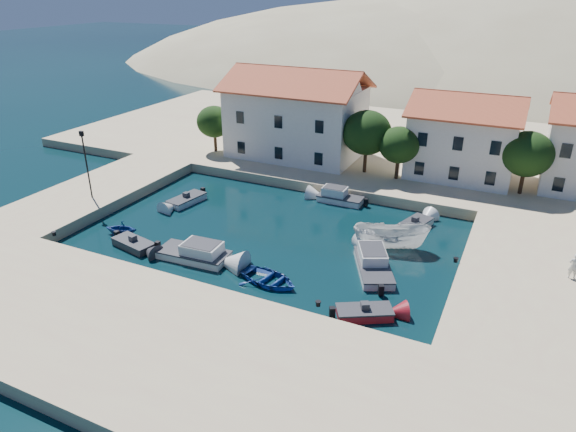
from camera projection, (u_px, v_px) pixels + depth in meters
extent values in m
plane|color=black|center=(202.00, 295.00, 34.21)|extent=(400.00, 400.00, 0.00)
cube|color=tan|center=(142.00, 340.00, 29.07)|extent=(52.00, 12.00, 1.00)
cube|color=tan|center=(544.00, 287.00, 34.17)|extent=(11.00, 20.00, 1.00)
cube|color=tan|center=(97.00, 192.00, 49.68)|extent=(8.00, 20.00, 1.00)
cube|color=tan|center=(387.00, 144.00, 64.43)|extent=(80.00, 36.00, 1.00)
ellipsoid|color=#9C8D69|center=(410.00, 144.00, 136.76)|extent=(198.00, 126.00, 72.00)
cube|color=silver|center=(296.00, 122.00, 57.60)|extent=(14.00, 9.00, 7.50)
pyramid|color=#9F3524|center=(297.00, 78.00, 55.59)|extent=(14.70, 9.45, 2.20)
cube|color=silver|center=(463.00, 144.00, 51.56)|extent=(10.00, 8.00, 6.50)
pyramid|color=#9F3524|center=(469.00, 102.00, 49.84)|extent=(10.50, 8.40, 1.80)
cylinder|color=#382314|center=(215.00, 141.00, 59.70)|extent=(0.36, 0.36, 2.50)
ellipsoid|color=black|center=(214.00, 122.00, 58.77)|extent=(4.00, 4.00, 3.60)
cylinder|color=#382314|center=(365.00, 158.00, 52.94)|extent=(0.36, 0.36, 3.00)
ellipsoid|color=black|center=(367.00, 133.00, 51.83)|extent=(5.00, 5.00, 4.50)
cylinder|color=#382314|center=(397.00, 167.00, 51.26)|extent=(0.36, 0.36, 2.50)
ellipsoid|color=black|center=(399.00, 145.00, 50.33)|extent=(4.00, 4.00, 3.60)
cylinder|color=#382314|center=(522.00, 180.00, 47.52)|extent=(0.36, 0.36, 2.75)
ellipsoid|color=black|center=(527.00, 154.00, 46.49)|extent=(4.60, 4.60, 4.14)
cylinder|color=black|center=(87.00, 166.00, 46.00)|extent=(0.14, 0.14, 6.00)
cube|color=black|center=(81.00, 134.00, 44.75)|extent=(0.35, 0.25, 0.45)
cylinder|color=black|center=(54.00, 234.00, 40.00)|extent=(0.36, 0.36, 0.30)
cylinder|color=black|center=(318.00, 304.00, 31.25)|extent=(0.36, 0.36, 0.30)
cylinder|color=black|center=(456.00, 260.00, 36.18)|extent=(0.36, 0.36, 0.30)
cube|color=#313136|center=(134.00, 245.00, 40.26)|extent=(3.77, 2.26, 0.90)
cube|color=#313136|center=(133.00, 241.00, 40.12)|extent=(3.85, 2.31, 0.10)
cube|color=#313136|center=(133.00, 238.00, 40.03)|extent=(0.59, 0.59, 0.50)
cube|color=silver|center=(194.00, 255.00, 38.66)|extent=(5.48, 2.61, 0.90)
cube|color=#313136|center=(193.00, 252.00, 38.52)|extent=(5.61, 2.66, 0.10)
cube|color=silver|center=(193.00, 247.00, 38.37)|extent=(2.95, 2.11, 0.90)
imported|color=navy|center=(269.00, 282.00, 35.63)|extent=(4.79, 3.78, 0.90)
cube|color=maroon|center=(364.00, 314.00, 31.85)|extent=(3.68, 2.97, 0.90)
cube|color=#313136|center=(365.00, 309.00, 31.71)|extent=(3.76, 3.04, 0.10)
cube|color=#313136|center=(365.00, 306.00, 31.62)|extent=(0.68, 0.68, 0.50)
cube|color=silver|center=(373.00, 268.00, 36.94)|extent=(4.26, 5.72, 0.90)
cube|color=#313136|center=(374.00, 264.00, 36.81)|extent=(4.35, 5.86, 0.10)
cube|color=silver|center=(374.00, 260.00, 36.65)|extent=(2.88, 3.33, 0.90)
imported|color=silver|center=(390.00, 248.00, 40.25)|extent=(6.29, 3.90, 2.28)
cube|color=silver|center=(415.00, 225.00, 43.45)|extent=(2.63, 3.84, 0.90)
cube|color=#313136|center=(415.00, 222.00, 43.32)|extent=(2.68, 3.93, 0.10)
cube|color=#313136|center=(415.00, 220.00, 43.23)|extent=(0.63, 0.63, 0.50)
imported|color=navy|center=(122.00, 234.00, 42.48)|extent=(3.18, 2.93, 1.40)
cube|color=silver|center=(187.00, 200.00, 48.47)|extent=(2.23, 3.97, 0.90)
cube|color=#313136|center=(186.00, 197.00, 48.33)|extent=(2.28, 4.07, 0.10)
cube|color=#313136|center=(186.00, 195.00, 48.24)|extent=(0.57, 0.57, 0.50)
cube|color=silver|center=(340.00, 200.00, 48.63)|extent=(4.19, 1.78, 0.90)
cube|color=#313136|center=(340.00, 196.00, 48.49)|extent=(4.29, 1.82, 0.10)
cube|color=silver|center=(341.00, 193.00, 48.34)|extent=(2.22, 1.51, 0.90)
imported|color=beige|center=(574.00, 266.00, 33.91)|extent=(0.74, 0.56, 1.82)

